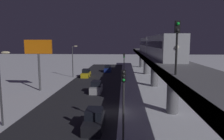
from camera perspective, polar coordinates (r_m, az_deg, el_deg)
ground_plane at (r=26.55m, az=-0.26°, el=-11.18°), size 240.00×240.00×0.00m
avenue_asphalt at (r=27.20m, az=-10.05°, el=-10.82°), size 11.00×109.02×0.01m
elevated_railway at (r=25.95m, az=16.10°, el=0.04°), size 5.00×109.02×6.08m
subway_train at (r=42.82m, az=11.24°, el=6.55°), size 2.94×36.87×3.40m
rail_signal at (r=16.48m, az=17.13°, el=8.17°), size 0.36×0.41×4.00m
sedan_yellow at (r=52.05m, az=-7.04°, el=-1.02°), size 1.91×4.37×1.97m
sedan_blue at (r=60.81m, az=-1.16°, el=0.29°), size 1.80×4.67×1.97m
sedan_silver at (r=36.08m, az=-4.30°, el=-4.82°), size 1.80×4.01×1.97m
sedan_black at (r=21.64m, az=-4.81°, el=-13.42°), size 1.80×4.66×1.97m
traffic_light_near at (r=16.66m, az=3.13°, el=-7.56°), size 0.32×0.44×6.40m
traffic_light_mid at (r=40.36m, az=3.26°, el=1.41°), size 0.32×0.44×6.40m
commercial_billboard at (r=38.79m, az=-19.23°, el=4.65°), size 4.80×0.36×8.90m
street_lamp_near at (r=23.80m, az=-27.60°, el=-2.30°), size 1.35×0.44×7.65m
street_lamp_far at (r=51.69m, az=-10.36°, el=3.35°), size 1.35×0.44×7.65m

